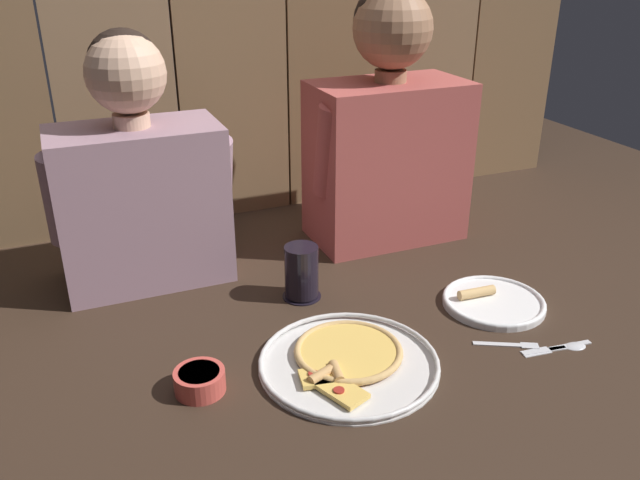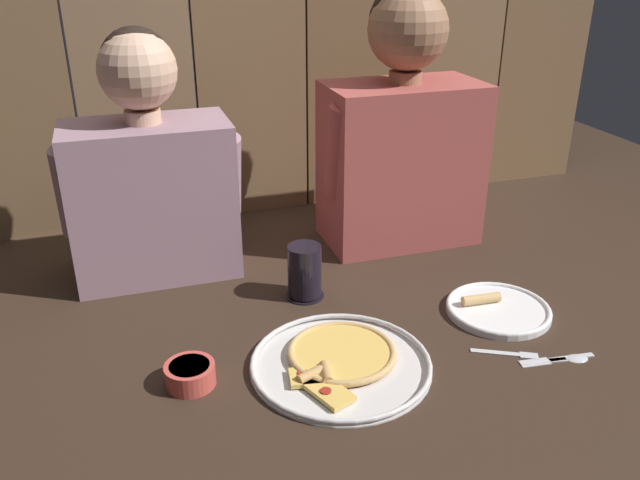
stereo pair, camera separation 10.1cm
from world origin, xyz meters
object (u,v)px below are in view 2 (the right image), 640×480
object	(u,v)px
pizza_tray	(340,360)
diner_left	(149,171)
drinking_glass	(305,272)
diner_right	(402,130)
dinner_plate	(498,309)
dipping_bowl	(190,373)

from	to	relation	value
pizza_tray	diner_left	distance (m)	0.64
drinking_glass	diner_right	distance (m)	0.47
dinner_plate	drinking_glass	bearing A→B (deg)	152.20
pizza_tray	dinner_plate	bearing A→B (deg)	10.82
drinking_glass	diner_left	xyz separation A→B (m)	(-0.30, 0.23, 0.19)
drinking_glass	dipping_bowl	size ratio (longest dim) A/B	1.36
dinner_plate	diner_left	xyz separation A→B (m)	(-0.68, 0.43, 0.25)
diner_left	diner_right	distance (m)	0.64
drinking_glass	diner_right	size ratio (longest dim) A/B	0.19
pizza_tray	dinner_plate	xyz separation A→B (m)	(0.39, 0.07, -0.00)
dipping_bowl	diner_left	bearing A→B (deg)	91.11
dipping_bowl	diner_left	world-z (taller)	diner_left
dinner_plate	drinking_glass	size ratio (longest dim) A/B	1.80
diner_right	dinner_plate	bearing A→B (deg)	-84.03
diner_left	pizza_tray	bearing A→B (deg)	-60.31
pizza_tray	dipping_bowl	distance (m)	0.28
dinner_plate	dipping_bowl	bearing A→B (deg)	-176.03
dinner_plate	diner_right	world-z (taller)	diner_right
diner_left	dinner_plate	bearing A→B (deg)	-32.51
dinner_plate	dipping_bowl	size ratio (longest dim) A/B	2.44
pizza_tray	diner_right	world-z (taller)	diner_right
diner_left	drinking_glass	bearing A→B (deg)	-37.79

